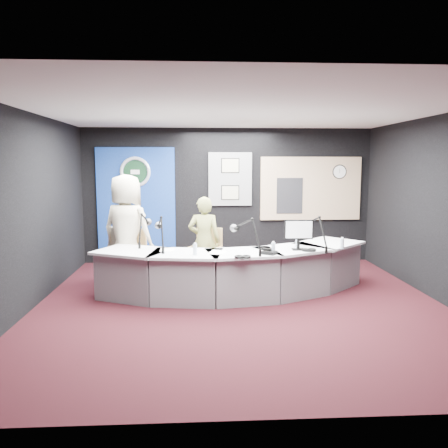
{
  "coord_description": "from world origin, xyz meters",
  "views": [
    {
      "loc": [
        -0.6,
        -6.38,
        2.07
      ],
      "look_at": [
        -0.2,
        0.8,
        1.1
      ],
      "focal_mm": 36.0,
      "sensor_mm": 36.0,
      "label": 1
    }
  ],
  "objects": [
    {
      "name": "agency_seal",
      "position": [
        -1.9,
        2.93,
        1.9
      ],
      "size": [
        0.63,
        0.07,
        0.63
      ],
      "primitive_type": "torus",
      "rotation": [
        1.57,
        0.0,
        0.0
      ],
      "color": "silver",
      "rests_on": "backdrop_panel"
    },
    {
      "name": "wall_front",
      "position": [
        0.0,
        -3.0,
        1.4
      ],
      "size": [
        6.0,
        0.02,
        2.8
      ],
      "primitive_type": "cube",
      "color": "black",
      "rests_on": "ground"
    },
    {
      "name": "wall_clock",
      "position": [
        2.35,
        2.94,
        1.9
      ],
      "size": [
        0.28,
        0.01,
        0.28
      ],
      "primitive_type": "cylinder",
      "rotation": [
        1.57,
        0.0,
        0.0
      ],
      "color": "white",
      "rests_on": "booth_window_frame"
    },
    {
      "name": "wall_back",
      "position": [
        0.0,
        3.0,
        1.4
      ],
      "size": [
        6.0,
        0.02,
        2.8
      ],
      "primitive_type": "cube",
      "color": "black",
      "rests_on": "ground"
    },
    {
      "name": "framed_photo_lower",
      "position": [
        0.05,
        2.94,
        1.47
      ],
      "size": [
        0.34,
        0.02,
        0.27
      ],
      "primitive_type": "cube",
      "color": "#9A9270",
      "rests_on": "pinboard"
    },
    {
      "name": "seal_center",
      "position": [
        -1.9,
        2.94,
        1.9
      ],
      "size": [
        0.48,
        0.01,
        0.48
      ],
      "primitive_type": "cylinder",
      "rotation": [
        1.57,
        0.0,
        0.0
      ],
      "color": "black",
      "rests_on": "backdrop_panel"
    },
    {
      "name": "broadcast_desk",
      "position": [
        -0.05,
        0.55,
        0.38
      ],
      "size": [
        4.5,
        1.9,
        0.75
      ],
      "primitive_type": null,
      "color": "silver",
      "rests_on": "ground"
    },
    {
      "name": "desk_phone",
      "position": [
        0.43,
        0.03,
        0.78
      ],
      "size": [
        0.25,
        0.24,
        0.05
      ],
      "primitive_type": "cube",
      "rotation": [
        0.0,
        0.0,
        -0.62
      ],
      "color": "black",
      "rests_on": "broadcast_desk"
    },
    {
      "name": "person_man",
      "position": [
        -1.82,
        1.18,
        0.95
      ],
      "size": [
        1.09,
        0.93,
        1.89
      ],
      "primitive_type": "imported",
      "rotation": [
        0.0,
        0.0,
        2.72
      ],
      "color": "beige",
      "rests_on": "ground"
    },
    {
      "name": "pinboard",
      "position": [
        0.05,
        2.97,
        1.75
      ],
      "size": [
        0.9,
        0.04,
        1.1
      ],
      "primitive_type": "cube",
      "color": "slate",
      "rests_on": "wall_back"
    },
    {
      "name": "ceiling",
      "position": [
        0.0,
        0.0,
        2.8
      ],
      "size": [
        6.0,
        6.0,
        0.02
      ],
      "primitive_type": "cube",
      "color": "silver",
      "rests_on": "ground"
    },
    {
      "name": "boom_mic_a",
      "position": [
        -1.5,
        0.9,
        1.05
      ],
      "size": [
        0.19,
        0.74,
        0.6
      ],
      "primitive_type": null,
      "color": "black",
      "rests_on": "broadcast_desk"
    },
    {
      "name": "headphones_far",
      "position": [
        0.01,
        -0.2,
        0.77
      ],
      "size": [
        0.22,
        0.22,
        0.04
      ],
      "primitive_type": "torus",
      "color": "black",
      "rests_on": "broadcast_desk"
    },
    {
      "name": "paper_stack",
      "position": [
        -1.09,
        0.46,
        0.75
      ],
      "size": [
        0.22,
        0.31,
        0.0
      ],
      "primitive_type": "cube",
      "rotation": [
        0.0,
        0.0,
        0.01
      ],
      "color": "white",
      "rests_on": "broadcast_desk"
    },
    {
      "name": "framed_photo_upper",
      "position": [
        0.05,
        2.94,
        2.03
      ],
      "size": [
        0.34,
        0.02,
        0.27
      ],
      "primitive_type": "cube",
      "color": "#9A9270",
      "rests_on": "pinboard"
    },
    {
      "name": "headphones_near",
      "position": [
        1.06,
        0.25,
        0.77
      ],
      "size": [
        0.23,
        0.23,
        0.04
      ],
      "primitive_type": "torus",
      "color": "black",
      "rests_on": "broadcast_desk"
    },
    {
      "name": "boom_mic_c",
      "position": [
        0.1,
        0.15,
        1.05
      ],
      "size": [
        0.46,
        0.64,
        0.6
      ],
      "primitive_type": null,
      "color": "black",
      "rests_on": "broadcast_desk"
    },
    {
      "name": "ground",
      "position": [
        0.0,
        0.0,
        0.0
      ],
      "size": [
        6.0,
        6.0,
        0.0
      ],
      "primitive_type": "plane",
      "color": "black",
      "rests_on": "ground"
    },
    {
      "name": "booth_glow",
      "position": [
        1.75,
        2.96,
        1.55
      ],
      "size": [
        2.0,
        0.02,
        1.2
      ],
      "primitive_type": "cube",
      "color": "#FFEEA1",
      "rests_on": "booth_window_frame"
    },
    {
      "name": "backdrop_panel",
      "position": [
        -1.9,
        2.97,
        1.25
      ],
      "size": [
        1.6,
        0.05,
        2.3
      ],
      "primitive_type": "cube",
      "color": "navy",
      "rests_on": "wall_back"
    },
    {
      "name": "notepad",
      "position": [
        -0.33,
        0.22,
        0.75
      ],
      "size": [
        0.33,
        0.39,
        0.0
      ],
      "primitive_type": "cube",
      "rotation": [
        0.0,
        0.0,
        -0.32
      ],
      "color": "white",
      "rests_on": "broadcast_desk"
    },
    {
      "name": "computer_monitor",
      "position": [
        0.92,
        0.34,
        1.07
      ],
      "size": [
        0.45,
        0.05,
        0.31
      ],
      "primitive_type": "cube",
      "rotation": [
        0.0,
        0.0,
        -0.05
      ],
      "color": "black",
      "rests_on": "broadcast_desk"
    },
    {
      "name": "booth_window_frame",
      "position": [
        1.75,
        2.97,
        1.55
      ],
      "size": [
        2.12,
        0.06,
        1.32
      ],
      "primitive_type": "cube",
      "color": "tan",
      "rests_on": "wall_back"
    },
    {
      "name": "armchair_right",
      "position": [
        -0.52,
        1.21,
        0.52
      ],
      "size": [
        0.78,
        0.78,
        1.04
      ],
      "primitive_type": null,
      "rotation": [
        0.0,
        0.0,
        -0.45
      ],
      "color": "#A7824C",
      "rests_on": "ground"
    },
    {
      "name": "boom_mic_b",
      "position": [
        -1.19,
        0.46,
        1.05
      ],
      "size": [
        0.23,
        0.73,
        0.6
      ],
      "primitive_type": null,
      "color": "black",
      "rests_on": "broadcast_desk"
    },
    {
      "name": "draped_jacket",
      "position": [
        -1.95,
        1.41,
        0.62
      ],
      "size": [
        0.49,
        0.31,
        0.7
      ],
      "primitive_type": "cube",
      "rotation": [
        0.0,
        0.0,
        -0.45
      ],
      "color": "gray",
      "rests_on": "armchair_left"
    },
    {
      "name": "boom_mic_d",
      "position": [
        1.16,
        0.34,
        1.05
      ],
      "size": [
        0.36,
        0.69,
        0.6
      ],
      "primitive_type": null,
      "color": "black",
      "rests_on": "broadcast_desk"
    },
    {
      "name": "wall_right",
      "position": [
        3.0,
        0.0,
        1.4
      ],
      "size": [
        0.02,
        6.0,
        2.8
      ],
      "primitive_type": "cube",
      "color": "black",
      "rests_on": "ground"
    },
    {
      "name": "wall_left",
      "position": [
        -3.0,
        0.0,
        1.4
      ],
      "size": [
        0.02,
        6.0,
        2.8
      ],
      "primitive_type": "cube",
      "color": "black",
      "rests_on": "ground"
    },
    {
      "name": "armchair_left",
      "position": [
        -1.82,
        1.18,
        0.52
      ],
      "size": [
        0.78,
        0.78,
        1.04
      ],
      "primitive_type": null,
      "rotation": [
        0.0,
        0.0,
        -0.45
      ],
      "color": "#A7824C",
      "rests_on": "ground"
    },
    {
      "name": "equipment_rack",
      "position": [
        1.3,
        2.94,
        1.4
      ],
      "size": [
        0.55,
        0.02,
        0.75
      ],
      "primitive_type": "cube",
      "color": "black",
      "rests_on": "booth_window_frame"
    },
    {
      "name": "water_bottles",
      "position": [
        0.48,
        0.29,
        0.84
      ],
      "size": [
        2.35,
        0.56,
        0.18
      ],
      "primitive_type": null,
      "color": "silver",
      "rests_on": "broadcast_desk"
    },
    {
      "name": "person_woman",
      "position": [
        -0.52,
        1.21,
        0.76
      ],
      "size": [
        0.6,
        0.43,
        1.52
      ],
      "primitive_type": "imported",
      "rotation": [
        0.0,
        0.0,
        3.01
      ],
      "color": "olive",
      "rests_on": "ground"
    }
  ]
}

